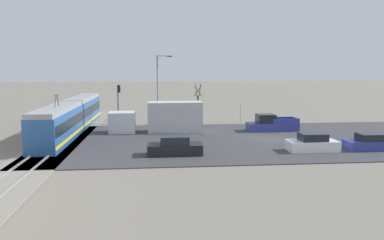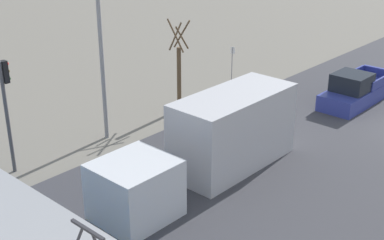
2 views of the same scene
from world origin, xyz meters
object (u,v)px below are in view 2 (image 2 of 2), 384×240
Objects in this scene: box_truck at (213,142)px; street_lamp_near_crossing at (104,39)px; street_tree at (179,70)px; no_parking_sign at (232,61)px; pickup_truck at (356,91)px; traffic_light_pole at (7,102)px.

street_lamp_near_crossing is at bearing 2.16° from box_truck.
no_parking_sign is (0.81, -5.79, -0.92)m from street_tree.
box_truck is 8.02m from street_tree.
box_truck is at bearing -177.84° from street_lamp_near_crossing.
box_truck is at bearing 124.52° from no_parking_sign.
pickup_truck is 7.97m from no_parking_sign.
street_tree is at bearing -36.36° from box_truck.
box_truck is 12.37m from pickup_truck.
traffic_light_pole is 5.45m from street_lamp_near_crossing.
street_lamp_near_crossing is 3.70× the size of no_parking_sign.
street_tree is 5.65m from street_lamp_near_crossing.
box_truck is at bearing 143.64° from street_tree.
traffic_light_pole reaches higher than pickup_truck.
traffic_light_pole is at bearing 87.66° from street_lamp_near_crossing.
traffic_light_pole reaches higher than box_truck.
traffic_light_pole is 2.12× the size of no_parking_sign.
street_tree is at bearing -91.40° from street_lamp_near_crossing.
street_tree is 0.59× the size of street_lamp_near_crossing.
street_lamp_near_crossing reaches higher than no_parking_sign.
box_truck is 4.32× the size of no_parking_sign.
pickup_truck is at bearing -92.28° from box_truck.
pickup_truck is (-0.49, -12.33, -0.82)m from box_truck.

